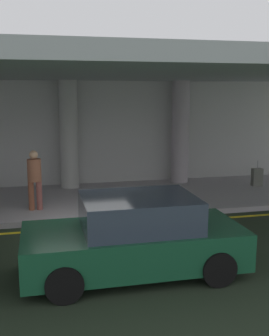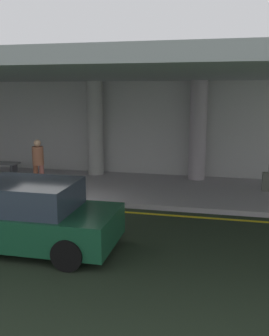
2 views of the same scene
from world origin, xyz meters
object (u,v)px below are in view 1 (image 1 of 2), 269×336
Objects in this scene: car_dark_green at (135,237)px; support_column_right_mid at (180,132)px; support_column_center at (69,135)px; traveler_with_luggage at (34,176)px; suitcase_upright_primary at (257,177)px.

support_column_right_mid is at bearing 67.80° from car_dark_green.
support_column_center is at bearing 180.00° from support_column_right_mid.
support_column_right_mid reaches higher than traveler_with_luggage.
car_dark_green is 4.73m from traveler_with_luggage.
support_column_right_mid is 7.82m from car_dark_green.
support_column_center is 6.72m from suitcase_upright_primary.
support_column_center is 2.17× the size of traveler_with_luggage.
traveler_with_luggage is at bearing -152.87° from support_column_right_mid.
car_dark_green is at bearing -131.61° from suitcase_upright_primary.
support_column_right_mid is at bearing -26.50° from traveler_with_luggage.
support_column_center reaches higher than suitcase_upright_primary.
traveler_with_luggage reaches higher than suitcase_upright_primary.
support_column_right_mid is 0.89× the size of car_dark_green.
support_column_center and support_column_right_mid have the same top height.
traveler_with_luggage is 1.87× the size of suitcase_upright_primary.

